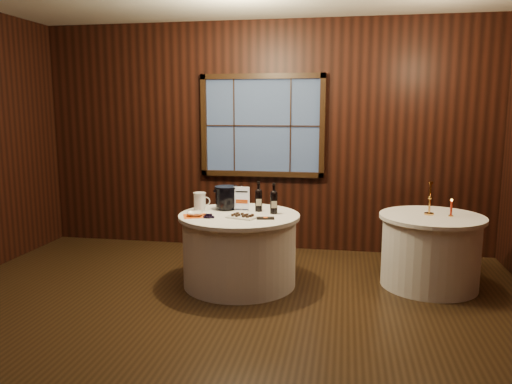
% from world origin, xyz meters
% --- Properties ---
extents(ground, '(6.00, 6.00, 0.00)m').
position_xyz_m(ground, '(0.00, 0.00, 0.00)').
color(ground, black).
rests_on(ground, ground).
extents(back_wall, '(6.00, 0.10, 3.00)m').
position_xyz_m(back_wall, '(0.00, 2.48, 1.54)').
color(back_wall, black).
rests_on(back_wall, ground).
extents(main_table, '(1.28, 1.28, 0.77)m').
position_xyz_m(main_table, '(0.00, 1.00, 0.39)').
color(main_table, white).
rests_on(main_table, ground).
extents(side_table, '(1.08, 1.08, 0.77)m').
position_xyz_m(side_table, '(2.00, 1.30, 0.39)').
color(side_table, white).
rests_on(side_table, ground).
extents(sign_stand, '(0.17, 0.08, 0.28)m').
position_xyz_m(sign_stand, '(-0.01, 1.18, 0.86)').
color(sign_stand, silver).
rests_on(sign_stand, main_table).
extents(port_bottle_left, '(0.08, 0.09, 0.33)m').
position_xyz_m(port_bottle_left, '(0.18, 1.19, 0.91)').
color(port_bottle_left, black).
rests_on(port_bottle_left, main_table).
extents(port_bottle_right, '(0.08, 0.09, 0.33)m').
position_xyz_m(port_bottle_right, '(0.35, 1.09, 0.91)').
color(port_bottle_right, black).
rests_on(port_bottle_right, main_table).
extents(ice_bucket, '(0.25, 0.25, 0.26)m').
position_xyz_m(ice_bucket, '(-0.19, 1.22, 0.91)').
color(ice_bucket, black).
rests_on(ice_bucket, main_table).
extents(chocolate_plate, '(0.34, 0.28, 0.04)m').
position_xyz_m(chocolate_plate, '(0.07, 0.83, 0.79)').
color(chocolate_plate, white).
rests_on(chocolate_plate, main_table).
extents(chocolate_box, '(0.19, 0.12, 0.01)m').
position_xyz_m(chocolate_box, '(0.31, 0.82, 0.78)').
color(chocolate_box, black).
rests_on(chocolate_box, main_table).
extents(grape_bunch, '(0.19, 0.08, 0.04)m').
position_xyz_m(grape_bunch, '(-0.27, 0.76, 0.79)').
color(grape_bunch, black).
rests_on(grape_bunch, main_table).
extents(glass_pitcher, '(0.19, 0.14, 0.20)m').
position_xyz_m(glass_pitcher, '(-0.46, 1.11, 0.87)').
color(glass_pitcher, white).
rests_on(glass_pitcher, main_table).
extents(orange_napkin, '(0.30, 0.30, 0.00)m').
position_xyz_m(orange_napkin, '(-0.43, 0.82, 0.77)').
color(orange_napkin, '#FB5E15').
rests_on(orange_napkin, main_table).
extents(cracker_bowl, '(0.19, 0.19, 0.04)m').
position_xyz_m(cracker_bowl, '(-0.43, 0.82, 0.79)').
color(cracker_bowl, white).
rests_on(cracker_bowl, orange_napkin).
extents(brass_candlestick, '(0.10, 0.10, 0.35)m').
position_xyz_m(brass_candlestick, '(1.97, 1.33, 0.90)').
color(brass_candlestick, gold).
rests_on(brass_candlestick, side_table).
extents(red_candle, '(0.05, 0.05, 0.18)m').
position_xyz_m(red_candle, '(2.18, 1.28, 0.84)').
color(red_candle, gold).
rests_on(red_candle, side_table).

